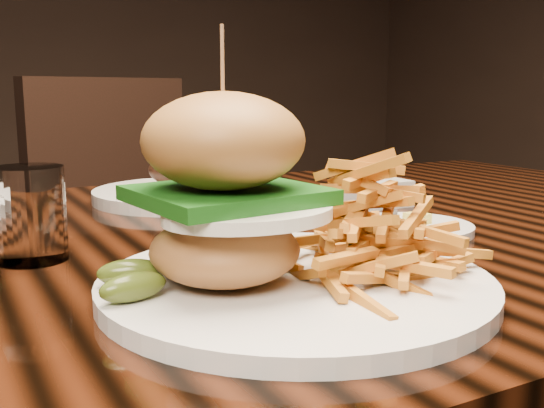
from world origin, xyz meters
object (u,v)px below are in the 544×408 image
dining_table (252,289)px  chair_far (136,239)px  far_dish (184,189)px  burger_plate (294,223)px

dining_table → chair_far: bearing=82.8°
far_dish → chair_far: 0.70m
dining_table → far_dish: size_ratio=5.78×
chair_far → dining_table: bearing=-113.9°
dining_table → far_dish: bearing=89.7°
burger_plate → far_dish: bearing=85.7°
dining_table → far_dish: 0.25m
dining_table → burger_plate: bearing=-108.5°
burger_plate → far_dish: (0.08, 0.48, -0.04)m
burger_plate → far_dish: 0.49m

